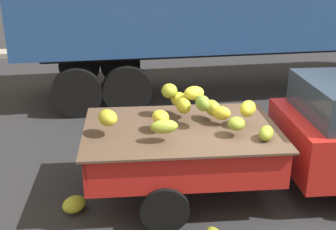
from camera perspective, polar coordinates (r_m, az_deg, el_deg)
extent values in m
plane|color=#28282B|center=(6.58, 10.77, -10.87)|extent=(220.00, 220.00, 0.00)
cube|color=gray|center=(15.75, -1.85, 8.82)|extent=(80.00, 0.80, 0.16)
cube|color=#B21E19|center=(6.31, 1.69, -5.91)|extent=(2.75, 1.94, 0.08)
cube|color=#B21E19|center=(6.97, 0.88, -0.85)|extent=(2.61, 0.26, 0.44)
cube|color=#B21E19|center=(5.45, 2.78, -7.51)|extent=(2.61, 0.26, 0.44)
cube|color=#B21E19|center=(6.47, 13.10, -3.24)|extent=(0.19, 1.74, 0.44)
cube|color=#B21E19|center=(6.18, -10.22, -4.17)|extent=(0.19, 1.74, 0.44)
cube|color=#B21914|center=(7.01, 0.86, -1.06)|extent=(2.51, 0.21, 0.07)
cube|color=brown|center=(6.10, 1.73, -1.81)|extent=(2.88, 2.07, 0.03)
ellipsoid|color=gold|center=(5.82, -7.96, -0.37)|extent=(0.33, 0.39, 0.21)
ellipsoid|color=yellow|center=(5.90, -1.00, -0.26)|extent=(0.26, 0.33, 0.18)
ellipsoid|color=olive|center=(5.99, 4.60, 1.56)|extent=(0.22, 0.30, 0.22)
ellipsoid|color=gold|center=(6.47, 1.49, 2.06)|extent=(0.28, 0.36, 0.21)
ellipsoid|color=gold|center=(6.16, 10.49, 0.83)|extent=(0.37, 0.41, 0.22)
ellipsoid|color=#A7AB2C|center=(6.32, 5.88, 0.95)|extent=(0.25, 0.38, 0.22)
ellipsoid|color=gold|center=(6.17, 7.07, 0.25)|extent=(0.32, 0.29, 0.20)
ellipsoid|color=olive|center=(5.83, 9.00, -1.14)|extent=(0.32, 0.33, 0.18)
ellipsoid|color=#92A531|center=(5.57, -0.52, -1.54)|extent=(0.36, 0.19, 0.18)
ellipsoid|color=olive|center=(5.84, 12.82, -2.36)|extent=(0.32, 0.37, 0.19)
ellipsoid|color=gold|center=(6.20, 2.06, 1.22)|extent=(0.25, 0.30, 0.23)
ellipsoid|color=gold|center=(6.27, 3.45, 2.91)|extent=(0.39, 0.36, 0.20)
ellipsoid|color=#979F29|center=(6.39, 0.18, 3.21)|extent=(0.24, 0.27, 0.22)
cylinder|color=black|center=(7.84, 19.75, -3.70)|extent=(0.65, 0.25, 0.64)
cylinder|color=black|center=(7.15, -1.61, -4.82)|extent=(0.65, 0.25, 0.64)
cylinder|color=black|center=(5.69, -0.48, -12.23)|extent=(0.65, 0.25, 0.64)
cube|color=black|center=(11.35, 12.62, 8.71)|extent=(11.04, 0.42, 0.30)
cylinder|color=black|center=(11.84, -6.35, 6.82)|extent=(1.08, 0.30, 1.08)
cylinder|color=black|center=(9.54, -5.41, 3.31)|extent=(1.08, 0.30, 1.08)
cylinder|color=black|center=(11.83, -11.61, 6.50)|extent=(1.08, 0.30, 1.08)
cylinder|color=black|center=(9.53, -11.90, 2.92)|extent=(1.08, 0.30, 1.08)
ellipsoid|color=gold|center=(6.29, -12.28, -11.45)|extent=(0.45, 0.44, 0.22)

